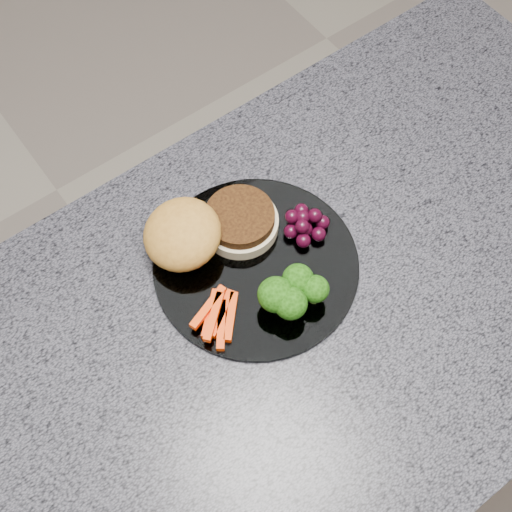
# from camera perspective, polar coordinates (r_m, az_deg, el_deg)

# --- Properties ---
(room) EXTENTS (4.02, 4.02, 2.70)m
(room) POSITION_cam_1_polar(r_m,az_deg,el_deg) (0.49, 3.08, 16.27)
(room) COLOR gray
(room) RESTS_ON ground
(island_cabinet) EXTENTS (1.20, 0.60, 0.86)m
(island_cabinet) POSITION_cam_1_polar(r_m,az_deg,el_deg) (1.31, 1.13, -13.51)
(island_cabinet) COLOR #51301B
(island_cabinet) RESTS_ON ground
(countertop) EXTENTS (1.20, 0.60, 0.04)m
(countertop) POSITION_cam_1_polar(r_m,az_deg,el_deg) (0.89, 1.64, -5.80)
(countertop) COLOR #4A4953
(countertop) RESTS_ON island_cabinet
(plate) EXTENTS (0.26, 0.26, 0.01)m
(plate) POSITION_cam_1_polar(r_m,az_deg,el_deg) (0.90, 0.00, -0.71)
(plate) COLOR white
(plate) RESTS_ON countertop
(burger) EXTENTS (0.18, 0.12, 0.05)m
(burger) POSITION_cam_1_polar(r_m,az_deg,el_deg) (0.89, -4.23, 1.99)
(burger) COLOR #CBB88F
(burger) RESTS_ON plate
(carrot_sticks) EXTENTS (0.07, 0.07, 0.02)m
(carrot_sticks) POSITION_cam_1_polar(r_m,az_deg,el_deg) (0.86, -3.08, -4.77)
(carrot_sticks) COLOR #FD3D04
(carrot_sticks) RESTS_ON plate
(broccoli) EXTENTS (0.08, 0.06, 0.05)m
(broccoli) POSITION_cam_1_polar(r_m,az_deg,el_deg) (0.84, 2.83, -2.96)
(broccoli) COLOR #5B8530
(broccoli) RESTS_ON plate
(grape_bunch) EXTENTS (0.06, 0.06, 0.03)m
(grape_bunch) POSITION_cam_1_polar(r_m,az_deg,el_deg) (0.91, 3.94, 2.63)
(grape_bunch) COLOR black
(grape_bunch) RESTS_ON plate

